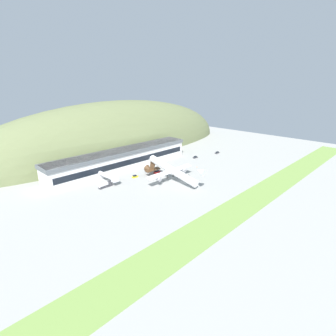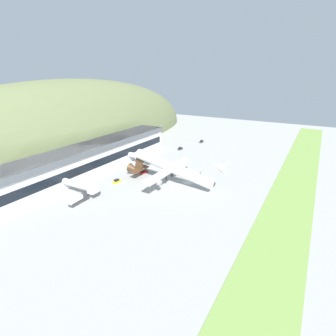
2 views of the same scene
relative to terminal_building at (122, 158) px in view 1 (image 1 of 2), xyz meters
name	(u,v)px [view 1 (image 1 of 2)]	position (x,y,z in m)	size (l,w,h in m)	color
ground_plane	(184,182)	(10.03, -46.42, -7.36)	(344.30, 344.30, 0.00)	#9E9E99
grass_strip_foreground	(247,203)	(10.03, -86.85, -7.32)	(309.87, 16.06, 0.08)	#759947
hill_backdrop	(118,150)	(26.46, 42.43, -7.36)	(251.44, 65.02, 82.94)	#667047
terminal_building	(122,158)	(0.00, 0.00, 0.00)	(105.95, 15.36, 12.98)	silver
jetway_0	(109,177)	(-22.06, -16.48, -3.37)	(3.38, 16.99, 5.43)	silver
jetway_1	(159,161)	(19.91, -14.94, -3.37)	(3.38, 14.06, 5.43)	silver
cargo_airplane	(171,170)	(4.89, -40.71, -0.37)	(35.06, 45.98, 13.62)	silver
service_car_0	(195,157)	(53.80, -19.81, -6.73)	(4.16, 1.79, 1.53)	#333338
service_car_1	(157,172)	(9.59, -23.39, -6.67)	(4.55, 2.16, 1.69)	#B21E1E
service_car_2	(135,176)	(-5.65, -19.89, -6.75)	(3.85, 2.03, 1.49)	gold
service_car_3	(217,153)	(76.99, -24.08, -6.78)	(4.71, 2.22, 1.41)	#333338
fuel_truck	(105,185)	(-27.15, -20.29, -5.92)	(8.35, 2.68, 3.05)	#333338
traffic_cone_0	(197,167)	(37.01, -34.61, -7.08)	(0.52, 0.52, 0.58)	orange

